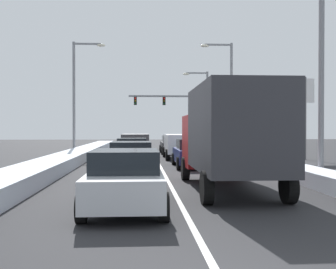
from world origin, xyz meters
name	(u,v)px	position (x,y,z in m)	size (l,w,h in m)	color
ground_plane	(160,167)	(0.00, 17.81, 0.00)	(120.00, 120.00, 0.00)	#28282B
lane_stripe_between_right_lane_and_center_lane	(157,160)	(0.00, 22.26, 0.00)	(0.14, 48.98, 0.01)	silver
snow_bank_right_shoulder	(238,156)	(5.30, 22.26, 0.28)	(1.23, 48.98, 0.55)	silver
snow_bank_left_shoulder	(75,156)	(-5.30, 22.26, 0.30)	(1.78, 48.98, 0.60)	silver
box_truck_right_lane_nearest	(229,133)	(1.83, 8.75, 1.90)	(2.53, 7.20, 3.36)	maroon
sedan_navy_right_lane_second	(193,153)	(1.70, 17.22, 0.76)	(2.00, 4.50, 1.51)	navy
suv_white_right_lane_third	(180,144)	(1.61, 23.73, 1.02)	(2.16, 4.90, 1.67)	silver
sedan_black_right_lane_fourth	(172,144)	(1.55, 29.76, 0.76)	(2.00, 4.50, 1.51)	black
sedan_silver_center_lane_nearest	(125,179)	(-1.46, 5.82, 0.76)	(2.00, 4.50, 1.51)	#B7BABF
sedan_gray_center_lane_second	(131,159)	(-1.47, 12.79, 0.76)	(2.00, 4.50, 1.51)	slate
sedan_tan_center_lane_third	(132,151)	(-1.59, 19.70, 0.76)	(2.00, 4.50, 1.51)	#937F60
suv_charcoal_center_lane_fourth	(135,143)	(-1.46, 26.43, 1.02)	(2.16, 4.90, 1.67)	#38383D
traffic_light_gantry	(171,108)	(2.57, 44.52, 4.50)	(7.54, 0.47, 6.20)	slate
street_lamp_right_near	(312,63)	(5.61, 11.13, 4.62)	(2.66, 0.36, 7.66)	gray
street_lamp_right_mid	(227,88)	(6.02, 28.94, 5.37)	(2.66, 0.36, 9.08)	gray
street_lamp_right_far	(204,103)	(5.43, 37.85, 4.79)	(2.66, 0.36, 7.97)	gray
street_lamp_left_mid	(78,88)	(-6.15, 29.42, 5.38)	(2.66, 0.36, 9.11)	gray
roadside_sign_right	(290,99)	(8.85, 22.26, 4.02)	(3.20, 0.16, 5.50)	#59595B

